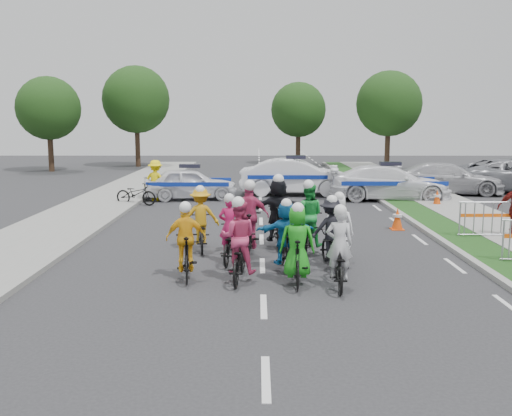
{
  "coord_description": "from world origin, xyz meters",
  "views": [
    {
      "loc": [
        -0.11,
        -10.25,
        3.46
      ],
      "look_at": [
        -0.16,
        4.93,
        1.1
      ],
      "focal_mm": 40.0,
      "sensor_mm": 36.0,
      "label": 1
    }
  ],
  "objects_px": {
    "rider_2": "(239,249)",
    "rider_1": "(297,252)",
    "rider_0": "(339,260)",
    "police_car_1": "(295,177)",
    "marshal_hiviz": "(156,181)",
    "rider_6": "(230,239)",
    "rider_4": "(331,239)",
    "rider_9": "(250,226)",
    "tree_1": "(389,104)",
    "rider_7": "(338,234)",
    "rider_8": "(308,226)",
    "civilian_sedan": "(448,178)",
    "tree_4": "(298,110)",
    "barrier_2": "(492,221)",
    "cone_0": "(397,219)",
    "rider_11": "(278,216)",
    "parked_bike": "(136,194)",
    "cone_1": "(437,199)",
    "rider_10": "(201,225)",
    "tree_3": "(136,100)",
    "police_car_2": "(390,183)",
    "rider_5": "(286,240)",
    "tree_0": "(48,108)",
    "police_car_0": "(190,184)",
    "rider_3": "(187,249)"
  },
  "relations": [
    {
      "from": "rider_2",
      "to": "rider_1",
      "type": "bearing_deg",
      "value": 171.34
    },
    {
      "from": "rider_0",
      "to": "police_car_1",
      "type": "distance_m",
      "value": 14.7
    },
    {
      "from": "marshal_hiviz",
      "to": "rider_6",
      "type": "bearing_deg",
      "value": 123.28
    },
    {
      "from": "rider_4",
      "to": "rider_9",
      "type": "height_order",
      "value": "rider_9"
    },
    {
      "from": "rider_4",
      "to": "tree_1",
      "type": "height_order",
      "value": "tree_1"
    },
    {
      "from": "rider_7",
      "to": "police_car_1",
      "type": "xyz_separation_m",
      "value": [
        -0.23,
        12.51,
        0.15
      ]
    },
    {
      "from": "rider_4",
      "to": "rider_8",
      "type": "relative_size",
      "value": 0.89
    },
    {
      "from": "rider_1",
      "to": "tree_1",
      "type": "relative_size",
      "value": 0.26
    },
    {
      "from": "rider_6",
      "to": "rider_8",
      "type": "xyz_separation_m",
      "value": [
        1.99,
        1.07,
        0.14
      ]
    },
    {
      "from": "rider_6",
      "to": "rider_8",
      "type": "height_order",
      "value": "rider_8"
    },
    {
      "from": "rider_7",
      "to": "civilian_sedan",
      "type": "height_order",
      "value": "rider_7"
    },
    {
      "from": "rider_8",
      "to": "tree_4",
      "type": "height_order",
      "value": "tree_4"
    },
    {
      "from": "barrier_2",
      "to": "cone_0",
      "type": "bearing_deg",
      "value": 147.44
    },
    {
      "from": "rider_11",
      "to": "parked_bike",
      "type": "height_order",
      "value": "rider_11"
    },
    {
      "from": "rider_9",
      "to": "rider_8",
      "type": "bearing_deg",
      "value": -166.42
    },
    {
      "from": "rider_2",
      "to": "cone_1",
      "type": "bearing_deg",
      "value": -120.93
    },
    {
      "from": "rider_8",
      "to": "rider_10",
      "type": "xyz_separation_m",
      "value": [
        -2.82,
        0.22,
        -0.03
      ]
    },
    {
      "from": "cone_1",
      "to": "tree_1",
      "type": "height_order",
      "value": "tree_1"
    },
    {
      "from": "police_car_1",
      "to": "barrier_2",
      "type": "relative_size",
      "value": 2.54
    },
    {
      "from": "tree_3",
      "to": "rider_1",
      "type": "bearing_deg",
      "value": -72.35
    },
    {
      "from": "rider_7",
      "to": "police_car_2",
      "type": "xyz_separation_m",
      "value": [
        3.74,
        10.84,
        0.07
      ]
    },
    {
      "from": "barrier_2",
      "to": "rider_5",
      "type": "bearing_deg",
      "value": -150.54
    },
    {
      "from": "parked_bike",
      "to": "tree_0",
      "type": "height_order",
      "value": "tree_0"
    },
    {
      "from": "rider_8",
      "to": "police_car_2",
      "type": "relative_size",
      "value": 0.38
    },
    {
      "from": "police_car_1",
      "to": "police_car_2",
      "type": "bearing_deg",
      "value": -109.22
    },
    {
      "from": "rider_2",
      "to": "barrier_2",
      "type": "xyz_separation_m",
      "value": [
        7.22,
        4.29,
        -0.13
      ]
    },
    {
      "from": "rider_6",
      "to": "rider_10",
      "type": "xyz_separation_m",
      "value": [
        -0.83,
        1.29,
        0.12
      ]
    },
    {
      "from": "rider_4",
      "to": "cone_0",
      "type": "height_order",
      "value": "rider_4"
    },
    {
      "from": "police_car_1",
      "to": "rider_6",
      "type": "bearing_deg",
      "value": 172.72
    },
    {
      "from": "rider_0",
      "to": "police_car_0",
      "type": "distance_m",
      "value": 14.03
    },
    {
      "from": "police_car_1",
      "to": "cone_0",
      "type": "xyz_separation_m",
      "value": [
        2.69,
        -8.38,
        -0.5
      ]
    },
    {
      "from": "rider_0",
      "to": "rider_7",
      "type": "height_order",
      "value": "rider_0"
    },
    {
      "from": "rider_7",
      "to": "marshal_hiviz",
      "type": "distance_m",
      "value": 12.34
    },
    {
      "from": "barrier_2",
      "to": "rider_8",
      "type": "bearing_deg",
      "value": -163.63
    },
    {
      "from": "rider_6",
      "to": "rider_11",
      "type": "relative_size",
      "value": 0.86
    },
    {
      "from": "rider_11",
      "to": "tree_4",
      "type": "xyz_separation_m",
      "value": [
        2.55,
        28.91,
        3.35
      ]
    },
    {
      "from": "rider_6",
      "to": "parked_bike",
      "type": "xyz_separation_m",
      "value": [
        -4.29,
        9.43,
        -0.1
      ]
    },
    {
      "from": "civilian_sedan",
      "to": "tree_0",
      "type": "bearing_deg",
      "value": 72.67
    },
    {
      "from": "rider_8",
      "to": "tree_1",
      "type": "bearing_deg",
      "value": -95.86
    },
    {
      "from": "rider_4",
      "to": "civilian_sedan",
      "type": "distance_m",
      "value": 15.3
    },
    {
      "from": "rider_7",
      "to": "police_car_2",
      "type": "relative_size",
      "value": 0.34
    },
    {
      "from": "rider_3",
      "to": "tree_3",
      "type": "bearing_deg",
      "value": -82.72
    },
    {
      "from": "police_car_2",
      "to": "tree_4",
      "type": "height_order",
      "value": "tree_4"
    },
    {
      "from": "rider_0",
      "to": "rider_9",
      "type": "height_order",
      "value": "rider_9"
    },
    {
      "from": "rider_7",
      "to": "police_car_2",
      "type": "bearing_deg",
      "value": -98.95
    },
    {
      "from": "rider_0",
      "to": "rider_11",
      "type": "distance_m",
      "value": 4.01
    },
    {
      "from": "rider_3",
      "to": "marshal_hiviz",
      "type": "xyz_separation_m",
      "value": [
        -2.83,
        12.14,
        0.2
      ]
    },
    {
      "from": "rider_10",
      "to": "tree_4",
      "type": "height_order",
      "value": "tree_4"
    },
    {
      "from": "police_car_0",
      "to": "rider_7",
      "type": "bearing_deg",
      "value": -164.93
    },
    {
      "from": "rider_1",
      "to": "rider_5",
      "type": "bearing_deg",
      "value": -78.64
    }
  ]
}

